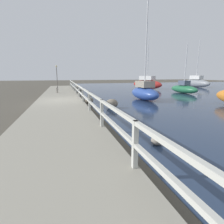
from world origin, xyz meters
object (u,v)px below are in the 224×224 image
(sailboat_gray, at_px, (196,82))
(sailboat_green, at_px, (184,88))
(sailboat_blue, at_px, (144,92))
(mooring_bollard, at_px, (57,90))
(sailboat_red, at_px, (147,84))
(dock_lamp, at_px, (57,73))

(sailboat_gray, bearing_deg, sailboat_green, -139.84)
(sailboat_blue, bearing_deg, mooring_bollard, 140.13)
(mooring_bollard, height_order, sailboat_red, sailboat_red)
(mooring_bollard, xyz_separation_m, sailboat_blue, (7.08, -5.54, 0.11))
(mooring_bollard, xyz_separation_m, dock_lamp, (-0.03, 4.31, 1.80))
(sailboat_green, bearing_deg, sailboat_gray, 39.83)
(dock_lamp, bearing_deg, sailboat_gray, 5.51)
(dock_lamp, distance_m, sailboat_red, 12.86)
(mooring_bollard, relative_size, sailboat_gray, 0.08)
(sailboat_gray, distance_m, sailboat_red, 10.02)
(dock_lamp, xyz_separation_m, sailboat_blue, (7.11, -9.85, -1.69))
(mooring_bollard, bearing_deg, sailboat_gray, 16.01)
(mooring_bollard, height_order, dock_lamp, dock_lamp)
(mooring_bollard, bearing_deg, sailboat_blue, -38.04)
(mooring_bollard, distance_m, dock_lamp, 4.67)
(mooring_bollard, relative_size, sailboat_blue, 0.08)
(dock_lamp, height_order, sailboat_gray, sailboat_gray)
(sailboat_green, relative_size, sailboat_red, 0.76)
(sailboat_gray, distance_m, sailboat_green, 12.07)
(sailboat_green, bearing_deg, sailboat_red, 95.94)
(dock_lamp, height_order, sailboat_red, sailboat_red)
(sailboat_gray, height_order, sailboat_red, sailboat_gray)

